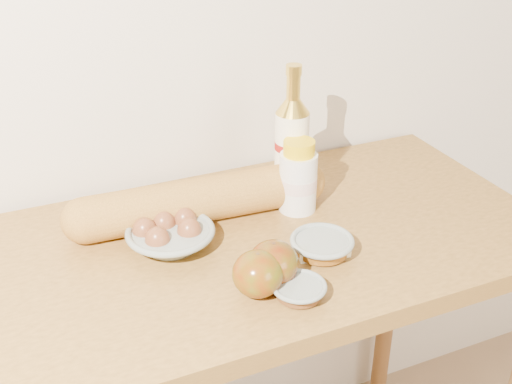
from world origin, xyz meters
TOP-DOWN VIEW (x-y plane):
  - table at (0.00, 1.18)m, footprint 1.20×0.60m
  - bourbon_bottle at (0.15, 1.31)m, footprint 0.09×0.09m
  - cream_bottle at (0.14, 1.25)m, footprint 0.10×0.10m
  - egg_bowl at (-0.15, 1.22)m, footprint 0.19×0.19m
  - baguette at (-0.06, 1.29)m, footprint 0.56×0.12m
  - apple_redgreen_front at (-0.06, 1.02)m, footprint 0.12×0.12m
  - apple_redgreen_right at (-0.02, 1.03)m, footprint 0.09×0.09m
  - sugar_bowl at (0.00, 0.98)m, footprint 0.12×0.12m
  - syrup_bowl at (0.10, 1.08)m, footprint 0.15×0.15m
  - butter_stick at (0.10, 1.07)m, footprint 0.10×0.05m

SIDE VIEW (x-z plane):
  - table at x=0.00m, z-range 0.33..1.23m
  - butter_stick at x=0.10m, z-range 0.90..0.93m
  - sugar_bowl at x=0.00m, z-range 0.90..0.93m
  - syrup_bowl at x=0.10m, z-range 0.90..0.94m
  - egg_bowl at x=-0.15m, z-range 0.89..0.96m
  - apple_redgreen_right at x=-0.02m, z-range 0.90..0.98m
  - apple_redgreen_front at x=-0.06m, z-range 0.90..0.98m
  - baguette at x=-0.06m, z-range 0.90..0.99m
  - cream_bottle at x=0.14m, z-range 0.89..1.05m
  - bourbon_bottle at x=0.15m, z-range 0.87..1.17m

